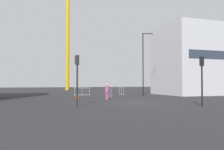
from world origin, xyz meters
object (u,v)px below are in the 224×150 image
Objects in this scene: streetlamp_tall at (144,59)px; pedestrian_walking at (107,91)px; traffic_light_crosswalk at (77,72)px; traffic_light_near at (202,73)px; traffic_cone_by_barrier at (77,96)px; construction_crane at (67,14)px.

pedestrian_walking is at bearing -142.93° from streetlamp_tall.
traffic_light_crosswalk is 7.78m from pedestrian_walking.
traffic_light_near reaches higher than traffic_cone_by_barrier.
traffic_light_near is 14.11m from traffic_cone_by_barrier.
pedestrian_walking is (-1.06, -35.51, -17.52)m from construction_crane.
traffic_cone_by_barrier is at bearing -165.51° from streetlamp_tall.
construction_crane is at bearing 88.29° from pedestrian_walking.
streetlamp_tall is at bearing 80.55° from traffic_light_near.
traffic_light_near is at bearing -18.52° from traffic_light_crosswalk.
construction_crane reaches higher than traffic_light_crosswalk.
traffic_cone_by_barrier is (1.72, 9.04, -2.32)m from traffic_light_crosswalk.
streetlamp_tall is 10.83m from traffic_cone_by_barrier.
construction_crane is 37.65m from traffic_cone_by_barrier.
streetlamp_tall is at bearing 37.07° from pedestrian_walking.
traffic_cone_by_barrier is (-2.58, 2.77, -0.70)m from pedestrian_walking.
traffic_light_near is (3.44, -44.74, -15.96)m from construction_crane.
construction_crane is 7.66× the size of traffic_light_near.
traffic_cone_by_barrier is (-7.08, 11.99, -2.26)m from traffic_light_near.
streetlamp_tall is at bearing -79.08° from construction_crane.
streetlamp_tall reaches higher than traffic_light_near.
traffic_light_near is at bearing -85.60° from construction_crane.
traffic_light_crosswalk is 7.10× the size of traffic_cone_by_barrier.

